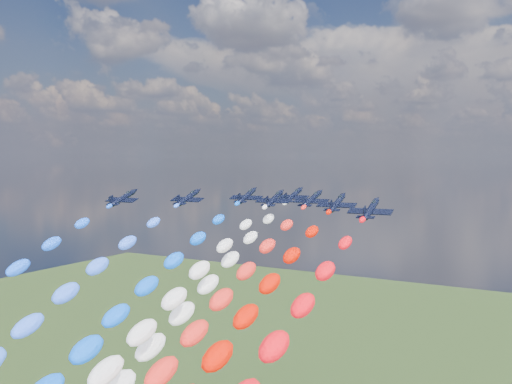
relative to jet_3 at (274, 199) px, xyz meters
The scene contains 10 objects.
jet_0 39.10m from the jet_3, 154.11° to the right, with size 9.09×12.18×2.68m, color black, non-canonical shape.
jet_1 22.79m from the jet_3, 161.07° to the right, with size 9.09×12.18×2.68m, color black, non-canonical shape.
jet_2 13.38m from the jet_3, 152.18° to the left, with size 9.09×12.18×2.68m, color black, non-canonical shape.
trail_2 66.94m from the jet_3, 101.46° to the right, with size 5.87×125.32×63.65m, color blue, non-canonical shape.
jet_3 is the anchor object (origin of this frame).
jet_4 14.13m from the jet_3, 96.47° to the left, with size 9.09×12.18×2.68m, color black, non-canonical shape.
trail_4 59.11m from the jet_3, 91.80° to the right, with size 5.87×125.32×63.65m, color white, non-canonical shape.
jet_5 9.50m from the jet_3, 24.51° to the left, with size 9.09×12.18×2.68m, color black, non-canonical shape.
jet_6 19.37m from the jet_3, 13.12° to the right, with size 9.09×12.18×2.68m, color black, non-canonical shape.
jet_7 34.97m from the jet_3, 27.58° to the right, with size 9.09×12.18×2.68m, color black, non-canonical shape.
Camera 1 is at (72.81, -122.71, 111.74)m, focal length 41.86 mm.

